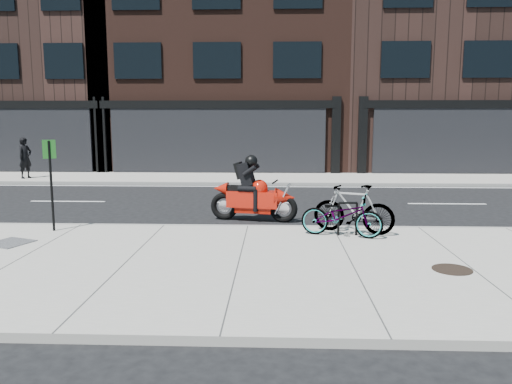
{
  "coord_description": "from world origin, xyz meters",
  "views": [
    {
      "loc": [
        0.64,
        -13.51,
        2.68
      ],
      "look_at": [
        0.18,
        -1.7,
        0.9
      ],
      "focal_mm": 35.0,
      "sensor_mm": 36.0,
      "label": 1
    }
  ],
  "objects_px": {
    "bicycle_front": "(342,215)",
    "pedestrian": "(25,158)",
    "bike_rack": "(348,216)",
    "sign_post": "(51,177)",
    "bicycle_rear": "(354,209)",
    "motorcycle": "(257,194)",
    "utility_grate": "(10,243)",
    "manhole_cover": "(452,269)"
  },
  "relations": [
    {
      "from": "utility_grate",
      "to": "bike_rack",
      "type": "bearing_deg",
      "value": 7.79
    },
    {
      "from": "manhole_cover",
      "to": "sign_post",
      "type": "height_order",
      "value": "sign_post"
    },
    {
      "from": "utility_grate",
      "to": "sign_post",
      "type": "relative_size",
      "value": 0.37
    },
    {
      "from": "bicycle_front",
      "to": "pedestrian",
      "type": "distance_m",
      "value": 15.53
    },
    {
      "from": "bicycle_front",
      "to": "sign_post",
      "type": "distance_m",
      "value": 6.49
    },
    {
      "from": "utility_grate",
      "to": "sign_post",
      "type": "height_order",
      "value": "sign_post"
    },
    {
      "from": "bicycle_front",
      "to": "utility_grate",
      "type": "distance_m",
      "value": 6.92
    },
    {
      "from": "motorcycle",
      "to": "pedestrian",
      "type": "relative_size",
      "value": 1.34
    },
    {
      "from": "bike_rack",
      "to": "motorcycle",
      "type": "distance_m",
      "value": 2.89
    },
    {
      "from": "bicycle_rear",
      "to": "manhole_cover",
      "type": "relative_size",
      "value": 2.75
    },
    {
      "from": "bike_rack",
      "to": "bicycle_rear",
      "type": "relative_size",
      "value": 0.41
    },
    {
      "from": "bike_rack",
      "to": "bicycle_rear",
      "type": "xyz_separation_m",
      "value": [
        0.16,
        0.25,
        0.11
      ]
    },
    {
      "from": "manhole_cover",
      "to": "bicycle_rear",
      "type": "bearing_deg",
      "value": 115.09
    },
    {
      "from": "bike_rack",
      "to": "sign_post",
      "type": "xyz_separation_m",
      "value": [
        -6.58,
        0.2,
        0.79
      ]
    },
    {
      "from": "sign_post",
      "to": "pedestrian",
      "type": "bearing_deg",
      "value": 97.89
    },
    {
      "from": "bicycle_rear",
      "to": "motorcycle",
      "type": "height_order",
      "value": "motorcycle"
    },
    {
      "from": "sign_post",
      "to": "motorcycle",
      "type": "bearing_deg",
      "value": 0.38
    },
    {
      "from": "bicycle_rear",
      "to": "pedestrian",
      "type": "relative_size",
      "value": 1.06
    },
    {
      "from": "pedestrian",
      "to": "manhole_cover",
      "type": "relative_size",
      "value": 2.6
    },
    {
      "from": "pedestrian",
      "to": "utility_grate",
      "type": "bearing_deg",
      "value": -132.65
    },
    {
      "from": "bicycle_rear",
      "to": "motorcycle",
      "type": "bearing_deg",
      "value": -107.41
    },
    {
      "from": "bike_rack",
      "to": "utility_grate",
      "type": "relative_size",
      "value": 0.99
    },
    {
      "from": "bicycle_front",
      "to": "utility_grate",
      "type": "xyz_separation_m",
      "value": [
        -6.85,
        -0.85,
        -0.45
      ]
    },
    {
      "from": "bicycle_front",
      "to": "motorcycle",
      "type": "bearing_deg",
      "value": 58.27
    },
    {
      "from": "bicycle_front",
      "to": "bicycle_rear",
      "type": "xyz_separation_m",
      "value": [
        0.3,
        0.35,
        0.08
      ]
    },
    {
      "from": "manhole_cover",
      "to": "utility_grate",
      "type": "relative_size",
      "value": 0.88
    },
    {
      "from": "bicycle_front",
      "to": "manhole_cover",
      "type": "distance_m",
      "value": 2.84
    },
    {
      "from": "bicycle_front",
      "to": "pedestrian",
      "type": "bearing_deg",
      "value": 67.02
    },
    {
      "from": "bike_rack",
      "to": "bicycle_front",
      "type": "height_order",
      "value": "bicycle_front"
    },
    {
      "from": "bicycle_front",
      "to": "pedestrian",
      "type": "relative_size",
      "value": 1.03
    },
    {
      "from": "bicycle_rear",
      "to": "manhole_cover",
      "type": "xyz_separation_m",
      "value": [
        1.25,
        -2.68,
        -0.54
      ]
    },
    {
      "from": "bicycle_front",
      "to": "sign_post",
      "type": "bearing_deg",
      "value": 104.16
    },
    {
      "from": "bike_rack",
      "to": "sign_post",
      "type": "distance_m",
      "value": 6.63
    },
    {
      "from": "bicycle_rear",
      "to": "motorcycle",
      "type": "relative_size",
      "value": 0.79
    },
    {
      "from": "motorcycle",
      "to": "manhole_cover",
      "type": "distance_m",
      "value": 5.69
    },
    {
      "from": "bike_rack",
      "to": "bicycle_front",
      "type": "xyz_separation_m",
      "value": [
        -0.14,
        -0.1,
        0.03
      ]
    },
    {
      "from": "bicycle_rear",
      "to": "pedestrian",
      "type": "distance_m",
      "value": 15.55
    },
    {
      "from": "bike_rack",
      "to": "bicycle_rear",
      "type": "bearing_deg",
      "value": 56.59
    },
    {
      "from": "utility_grate",
      "to": "motorcycle",
      "type": "bearing_deg",
      "value": 31.22
    },
    {
      "from": "manhole_cover",
      "to": "utility_grate",
      "type": "distance_m",
      "value": 8.54
    },
    {
      "from": "pedestrian",
      "to": "manhole_cover",
      "type": "height_order",
      "value": "pedestrian"
    },
    {
      "from": "bicycle_front",
      "to": "motorcycle",
      "type": "relative_size",
      "value": 0.76
    }
  ]
}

